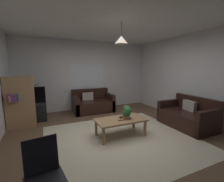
# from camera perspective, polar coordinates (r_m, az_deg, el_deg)

# --- Properties ---
(floor) EXTENTS (5.04, 5.43, 0.02)m
(floor) POSITION_cam_1_polar(r_m,az_deg,el_deg) (3.87, 1.89, -16.33)
(floor) COLOR brown
(floor) RESTS_ON ground
(rug) EXTENTS (3.28, 2.99, 0.01)m
(rug) POSITION_cam_1_polar(r_m,az_deg,el_deg) (3.71, 3.32, -17.31)
(rug) COLOR beige
(rug) RESTS_ON ground
(wall_back) EXTENTS (5.16, 0.06, 2.64)m
(wall_back) POSITION_cam_1_polar(r_m,az_deg,el_deg) (6.10, -9.49, 5.71)
(wall_back) COLOR silver
(wall_back) RESTS_ON ground
(wall_right) EXTENTS (0.06, 5.43, 2.64)m
(wall_right) POSITION_cam_1_polar(r_m,az_deg,el_deg) (5.18, 28.33, 4.25)
(wall_right) COLOR silver
(wall_right) RESTS_ON ground
(ceiling) EXTENTS (5.04, 5.43, 0.02)m
(ceiling) POSITION_cam_1_polar(r_m,az_deg,el_deg) (3.65, 2.13, 24.90)
(ceiling) COLOR white
(window_pane) EXTENTS (1.30, 0.01, 0.97)m
(window_pane) POSITION_cam_1_polar(r_m,az_deg,el_deg) (6.08, -9.12, 5.29)
(window_pane) COLOR white
(couch_under_window) EXTENTS (1.43, 0.86, 0.82)m
(couch_under_window) POSITION_cam_1_polar(r_m,az_deg,el_deg) (5.77, -7.17, -4.90)
(couch_under_window) COLOR black
(couch_under_window) RESTS_ON ground
(couch_right_side) EXTENTS (0.86, 1.39, 0.82)m
(couch_right_side) POSITION_cam_1_polar(r_m,az_deg,el_deg) (4.78, 26.24, -8.67)
(couch_right_side) COLOR black
(couch_right_side) RESTS_ON ground
(coffee_table) EXTENTS (1.19, 0.63, 0.41)m
(coffee_table) POSITION_cam_1_polar(r_m,az_deg,el_deg) (3.74, 3.21, -11.25)
(coffee_table) COLOR #A87F56
(coffee_table) RESTS_ON ground
(book_on_table_0) EXTENTS (0.16, 0.14, 0.02)m
(book_on_table_0) POSITION_cam_1_polar(r_m,az_deg,el_deg) (3.65, 3.19, -10.61)
(book_on_table_0) COLOR #99663F
(book_on_table_0) RESTS_ON coffee_table
(remote_on_table_0) EXTENTS (0.13, 0.16, 0.02)m
(remote_on_table_0) POSITION_cam_1_polar(r_m,az_deg,el_deg) (3.78, 6.04, -9.93)
(remote_on_table_0) COLOR black
(remote_on_table_0) RESTS_ON coffee_table
(remote_on_table_1) EXTENTS (0.16, 0.12, 0.02)m
(remote_on_table_1) POSITION_cam_1_polar(r_m,az_deg,el_deg) (3.84, 3.67, -9.60)
(remote_on_table_1) COLOR black
(remote_on_table_1) RESTS_ON coffee_table
(potted_plant_on_table) EXTENTS (0.22, 0.22, 0.33)m
(potted_plant_on_table) POSITION_cam_1_polar(r_m,az_deg,el_deg) (3.69, 5.48, -7.71)
(potted_plant_on_table) COLOR #B77051
(potted_plant_on_table) RESTS_ON coffee_table
(tv_stand) EXTENTS (0.90, 0.44, 0.50)m
(tv_stand) POSITION_cam_1_polar(r_m,az_deg,el_deg) (5.31, -28.08, -7.37)
(tv_stand) COLOR black
(tv_stand) RESTS_ON ground
(tv) EXTENTS (0.90, 0.16, 0.56)m
(tv) POSITION_cam_1_polar(r_m,az_deg,el_deg) (5.18, -28.52, -1.70)
(tv) COLOR black
(tv) RESTS_ON tv_stand
(potted_palm_corner) EXTENTS (0.89, 0.76, 1.25)m
(potted_palm_corner) POSITION_cam_1_polar(r_m,az_deg,el_deg) (5.65, -29.43, -3.54)
(potted_palm_corner) COLOR beige
(potted_palm_corner) RESTS_ON ground
(bookshelf_corner) EXTENTS (0.70, 0.31, 1.40)m
(bookshelf_corner) POSITION_cam_1_polar(r_m,az_deg,el_deg) (4.75, -31.07, -3.76)
(bookshelf_corner) COLOR #A87F56
(bookshelf_corner) RESTS_ON ground
(folding_chair) EXTENTS (0.46, 0.47, 0.87)m
(folding_chair) POSITION_cam_1_polar(r_m,az_deg,el_deg) (2.00, -24.08, -26.45)
(folding_chair) COLOR black
(folding_chair) RESTS_ON ground
(pendant_lamp) EXTENTS (0.31, 0.31, 0.49)m
(pendant_lamp) POSITION_cam_1_polar(r_m,az_deg,el_deg) (3.57, 3.48, 18.47)
(pendant_lamp) COLOR black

